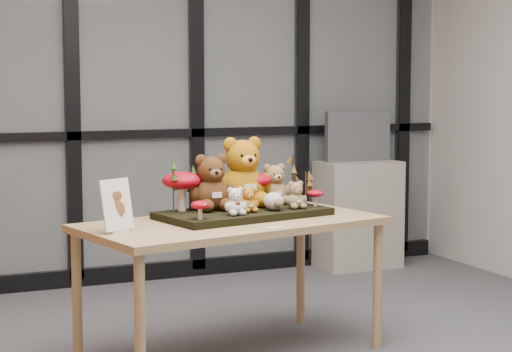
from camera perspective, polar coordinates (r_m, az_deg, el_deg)
name	(u,v)px	position (r m, az deg, el deg)	size (l,w,h in m)	color
room_shell	(290,27)	(4.25, 2.13, 9.16)	(5.00, 5.00, 5.00)	#B3B0A9
glass_partition	(136,82)	(6.56, -7.41, 5.77)	(4.90, 0.06, 2.78)	#2D383F
display_table	(232,233)	(4.78, -1.51, -3.54)	(1.66, 1.06, 0.72)	tan
diorama_tray	(244,213)	(4.88, -0.77, -2.32)	(0.88, 0.44, 0.04)	black
bear_pooh_yellow	(242,168)	(4.99, -0.84, 0.49)	(0.32, 0.29, 0.41)	#A2630B
bear_brown_medium	(211,179)	(4.86, -2.79, -0.20)	(0.25, 0.22, 0.32)	#482911
bear_tan_back	(274,182)	(5.10, 1.13, -0.35)	(0.19, 0.17, 0.24)	olive
bear_small_yellow	(248,198)	(4.78, -0.47, -1.39)	(0.11, 0.10, 0.14)	#AF6819
bear_white_bow	(235,200)	(4.69, -1.29, -1.46)	(0.12, 0.11, 0.16)	white
bear_beige_small	(296,193)	(4.92, 2.47, -1.07)	(0.12, 0.11, 0.16)	olive
plush_cream_hedgehog	(274,200)	(4.85, 1.09, -1.51)	(0.08, 0.07, 0.11)	beige
mushroom_back_left	(182,189)	(4.84, -4.60, -0.82)	(0.20, 0.20, 0.23)	#970413
mushroom_back_right	(255,187)	(5.03, -0.06, -0.71)	(0.18, 0.18, 0.20)	#970413
mushroom_front_left	(200,209)	(4.55, -3.47, -2.04)	(0.09, 0.09, 0.10)	#970413
mushroom_front_right	(315,197)	(5.03, 3.68, -1.30)	(0.09, 0.09, 0.10)	#970413
sprig_green_far_left	(173,186)	(4.76, -5.10, -0.62)	(0.05, 0.05, 0.28)	#163C0D
sprig_green_mid_left	(190,188)	(4.87, -4.10, -0.72)	(0.05, 0.05, 0.24)	#163C0D
sprig_dry_far_right	(293,178)	(5.17, 2.28, -0.14)	(0.05, 0.05, 0.27)	brown
sprig_dry_mid_right	(306,188)	(5.09, 3.08, -0.74)	(0.05, 0.05, 0.18)	brown
sprig_green_centre	(214,189)	(4.96, -2.58, -0.82)	(0.05, 0.05, 0.19)	#163C0D
sign_holder	(117,208)	(4.45, -8.56, -1.97)	(0.18, 0.13, 0.25)	silver
label_card	(274,227)	(4.55, 1.14, -3.17)	(0.09, 0.03, 0.00)	white
cabinet	(358,214)	(7.10, 6.30, -2.36)	(0.61, 0.36, 0.81)	#9B958A
monitor	(358,136)	(7.06, 6.28, 2.45)	(0.54, 0.06, 0.38)	#505258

